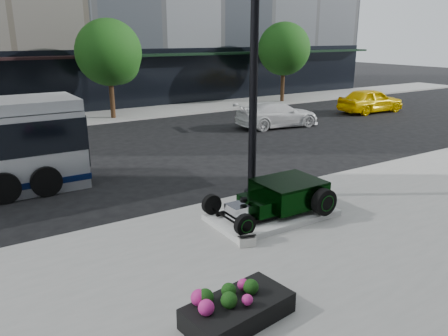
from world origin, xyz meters
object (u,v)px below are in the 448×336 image
lamppost (254,75)px  flower_planter (238,309)px  yellow_taxi (371,100)px  white_sedan (277,114)px  hot_rod (282,195)px

lamppost → flower_planter: 7.03m
yellow_taxi → white_sedan: bearing=96.4°
hot_rod → yellow_taxi: bearing=33.2°
hot_rod → yellow_taxi: yellow_taxi is taller
flower_planter → yellow_taxi: 23.99m
flower_planter → yellow_taxi: size_ratio=0.44×
lamppost → white_sedan: bearing=47.3°
hot_rod → flower_planter: bearing=-138.3°
white_sedan → yellow_taxi: size_ratio=1.03×
white_sedan → yellow_taxi: (8.15, 0.48, 0.10)m
hot_rod → lamppost: 3.49m
hot_rod → white_sedan: size_ratio=0.68×
lamppost → white_sedan: (7.76, 8.41, -3.10)m
hot_rod → lamppost: lamppost is taller
flower_planter → yellow_taxi: bearing=34.9°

